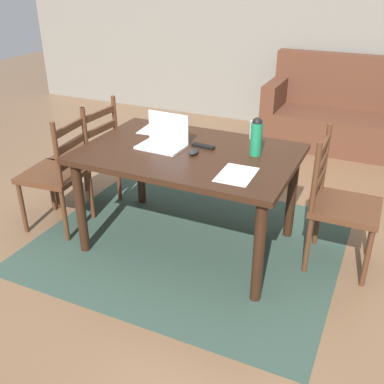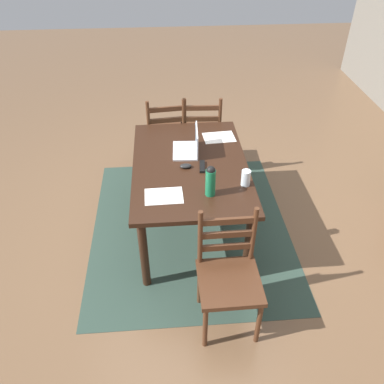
% 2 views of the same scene
% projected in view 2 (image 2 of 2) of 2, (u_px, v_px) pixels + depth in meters
% --- Properties ---
extents(ground_plane, '(14.00, 14.00, 0.00)m').
position_uv_depth(ground_plane, '(190.00, 227.00, 3.88)').
color(ground_plane, brown).
extents(area_rug, '(2.21, 1.89, 0.01)m').
position_uv_depth(area_rug, '(190.00, 227.00, 3.88)').
color(area_rug, '#2D4238').
rests_on(area_rug, ground).
extents(dining_table, '(1.48, 0.99, 0.75)m').
position_uv_depth(dining_table, '(190.00, 172.00, 3.48)').
color(dining_table, black).
rests_on(dining_table, ground).
extents(chair_right_far, '(0.45, 0.45, 0.95)m').
position_uv_depth(chair_right_far, '(229.00, 277.00, 2.80)').
color(chair_right_far, '#4C2B19').
rests_on(chair_right_far, ground).
extents(chair_left_near, '(0.48, 0.48, 0.95)m').
position_uv_depth(chair_left_near, '(166.00, 135.00, 4.40)').
color(chair_left_near, '#4C2B19').
rests_on(chair_left_near, ground).
extents(chair_left_far, '(0.46, 0.46, 0.95)m').
position_uv_depth(chair_left_far, '(201.00, 133.00, 4.42)').
color(chair_left_far, '#4C2B19').
rests_on(chair_left_far, ground).
extents(laptop, '(0.33, 0.24, 0.23)m').
position_uv_depth(laptop, '(190.00, 146.00, 3.54)').
color(laptop, silver).
rests_on(laptop, dining_table).
extents(water_bottle, '(0.08, 0.08, 0.26)m').
position_uv_depth(water_bottle, '(211.00, 180.00, 3.00)').
color(water_bottle, '#197247').
rests_on(water_bottle, dining_table).
extents(drinking_glass, '(0.07, 0.07, 0.13)m').
position_uv_depth(drinking_glass, '(246.00, 178.00, 3.14)').
color(drinking_glass, silver).
rests_on(drinking_glass, dining_table).
extents(computer_mouse, '(0.06, 0.10, 0.03)m').
position_uv_depth(computer_mouse, '(186.00, 166.00, 3.37)').
color(computer_mouse, black).
rests_on(computer_mouse, dining_table).
extents(tv_remote, '(0.17, 0.06, 0.02)m').
position_uv_depth(tv_remote, '(202.00, 167.00, 3.37)').
color(tv_remote, black).
rests_on(tv_remote, dining_table).
extents(paper_stack_left, '(0.22, 0.30, 0.00)m').
position_uv_depth(paper_stack_left, '(164.00, 196.00, 3.06)').
color(paper_stack_left, white).
rests_on(paper_stack_left, dining_table).
extents(paper_stack_right, '(0.23, 0.31, 0.00)m').
position_uv_depth(paper_stack_right, '(219.00, 137.00, 3.78)').
color(paper_stack_right, white).
rests_on(paper_stack_right, dining_table).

